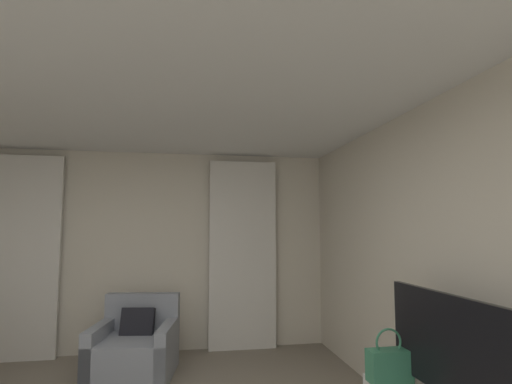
{
  "coord_description": "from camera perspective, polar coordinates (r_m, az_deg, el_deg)",
  "views": [
    {
      "loc": [
        0.6,
        -2.53,
        1.58
      ],
      "look_at": [
        1.29,
        1.39,
        1.94
      ],
      "focal_mm": 28.36,
      "sensor_mm": 36.0,
      "label": 1
    }
  ],
  "objects": [
    {
      "name": "wall_window",
      "position": [
        5.6,
        -16.28,
        -7.89
      ],
      "size": [
        5.12,
        0.06,
        2.6
      ],
      "color": "beige",
      "rests_on": "ground"
    },
    {
      "name": "wall_right",
      "position": [
        3.2,
        27.66,
        -9.65
      ],
      "size": [
        0.06,
        6.12,
        2.6
      ],
      "color": "beige",
      "rests_on": "ground"
    },
    {
      "name": "ceiling",
      "position": [
        2.81,
        -22.54,
        17.18
      ],
      "size": [
        5.12,
        6.12,
        0.06
      ],
      "primitive_type": "cube",
      "color": "white",
      "rests_on": "wall_left"
    },
    {
      "name": "curtain_left_panel",
      "position": [
        5.79,
        -30.23,
        -7.8
      ],
      "size": [
        0.9,
        0.06,
        2.5
      ],
      "color": "silver",
      "rests_on": "ground"
    },
    {
      "name": "curtain_right_panel",
      "position": [
        5.5,
        -1.88,
        -8.67
      ],
      "size": [
        0.9,
        0.06,
        2.5
      ],
      "color": "silver",
      "rests_on": "ground"
    },
    {
      "name": "armchair",
      "position": [
        4.89,
        -16.74,
        -20.49
      ],
      "size": [
        0.96,
        0.96,
        0.83
      ],
      "color": "gray",
      "rests_on": "ground"
    },
    {
      "name": "tv_flatscreen",
      "position": [
        2.87,
        25.29,
        -19.74
      ],
      "size": [
        0.2,
        1.14,
        0.68
      ],
      "color": "#333338",
      "rests_on": "tv_console"
    },
    {
      "name": "handbag_primary",
      "position": [
        3.22,
        18.28,
        -22.08
      ],
      "size": [
        0.3,
        0.14,
        0.37
      ],
      "color": "#387F5B",
      "rests_on": "tv_console"
    }
  ]
}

